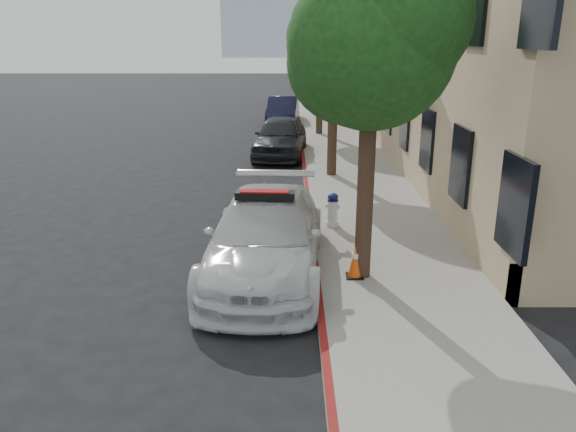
% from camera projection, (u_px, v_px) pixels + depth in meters
% --- Properties ---
extents(ground, '(120.00, 120.00, 0.00)m').
position_uv_depth(ground, '(219.00, 244.00, 12.39)').
color(ground, black).
rests_on(ground, ground).
extents(sidewalk, '(3.20, 50.00, 0.15)m').
position_uv_depth(sidewalk, '(342.00, 152.00, 21.88)').
color(sidewalk, gray).
rests_on(sidewalk, ground).
extents(curb_strip, '(0.12, 50.00, 0.15)m').
position_uv_depth(curb_strip, '(303.00, 152.00, 21.89)').
color(curb_strip, maroon).
rests_on(curb_strip, ground).
extents(building, '(8.00, 36.00, 10.00)m').
position_uv_depth(building, '(460.00, 22.00, 25.12)').
color(building, tan).
rests_on(building, ground).
extents(tree_near, '(2.92, 2.82, 5.62)m').
position_uv_depth(tree_near, '(374.00, 44.00, 9.16)').
color(tree_near, black).
rests_on(tree_near, sidewalk).
extents(tree_mid, '(2.77, 2.64, 5.43)m').
position_uv_depth(tree_mid, '(335.00, 44.00, 16.81)').
color(tree_mid, black).
rests_on(tree_mid, sidewalk).
extents(tree_far, '(3.10, 3.00, 5.81)m').
position_uv_depth(tree_far, '(321.00, 36.00, 24.36)').
color(tree_far, black).
rests_on(tree_far, sidewalk).
extents(police_car, '(2.42, 5.34, 1.67)m').
position_uv_depth(police_car, '(266.00, 237.00, 10.64)').
color(police_car, silver).
rests_on(police_car, ground).
extents(parked_car_mid, '(2.24, 4.62, 1.52)m').
position_uv_depth(parked_car_mid, '(280.00, 137.00, 21.23)').
color(parked_car_mid, '#202328').
rests_on(parked_car_mid, ground).
extents(parked_car_far, '(1.73, 4.36, 1.41)m').
position_uv_depth(parked_car_far, '(283.00, 111.00, 29.11)').
color(parked_car_far, '#141634').
rests_on(parked_car_far, ground).
extents(fire_hydrant, '(0.33, 0.31, 0.79)m').
position_uv_depth(fire_hydrant, '(333.00, 210.00, 13.04)').
color(fire_hydrant, white).
rests_on(fire_hydrant, sidewalk).
extents(traffic_cone, '(0.33, 0.33, 0.61)m').
position_uv_depth(traffic_cone, '(355.00, 261.00, 10.27)').
color(traffic_cone, black).
rests_on(traffic_cone, sidewalk).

